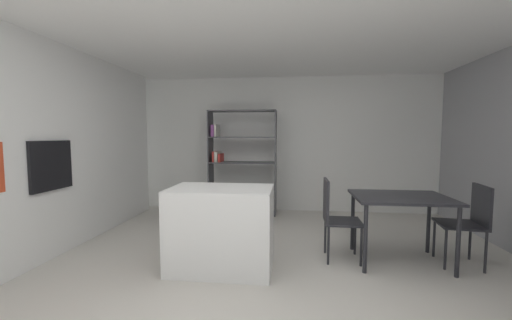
% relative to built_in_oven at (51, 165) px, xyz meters
% --- Properties ---
extents(ground_plane, '(8.65, 8.65, 0.00)m').
position_rel_built_in_oven_xyz_m(ground_plane, '(2.40, -0.38, -1.11)').
color(ground_plane, beige).
extents(ceiling_slab, '(6.30, 6.26, 0.06)m').
position_rel_built_in_oven_xyz_m(ceiling_slab, '(2.40, -0.38, 1.49)').
color(ceiling_slab, white).
rests_on(ceiling_slab, ground_plane).
extents(back_partition, '(6.30, 0.06, 2.57)m').
position_rel_built_in_oven_xyz_m(back_partition, '(2.40, 2.73, 0.18)').
color(back_partition, white).
rests_on(back_partition, ground_plane).
extents(built_in_oven, '(0.06, 0.61, 0.58)m').
position_rel_built_in_oven_xyz_m(built_in_oven, '(0.00, 0.00, 0.00)').
color(built_in_oven, black).
rests_on(built_in_oven, ground_plane).
extents(kitchen_island, '(1.10, 0.69, 0.89)m').
position_rel_built_in_oven_xyz_m(kitchen_island, '(2.03, -0.05, -0.66)').
color(kitchen_island, white).
rests_on(kitchen_island, ground_plane).
extents(open_bookshelf, '(1.24, 0.38, 1.92)m').
position_rel_built_in_oven_xyz_m(open_bookshelf, '(1.81, 2.35, -0.11)').
color(open_bookshelf, '#4C4C51').
rests_on(open_bookshelf, ground_plane).
extents(dining_table, '(1.04, 0.80, 0.77)m').
position_rel_built_in_oven_xyz_m(dining_table, '(4.02, 0.36, -0.43)').
color(dining_table, '#232328').
rests_on(dining_table, ground_plane).
extents(dining_chair_island_side, '(0.42, 0.41, 0.95)m').
position_rel_built_in_oven_xyz_m(dining_chair_island_side, '(3.28, 0.36, -0.56)').
color(dining_chair_island_side, '#232328').
rests_on(dining_chair_island_side, ground_plane).
extents(dining_chair_window_side, '(0.49, 0.48, 0.91)m').
position_rel_built_in_oven_xyz_m(dining_chair_window_side, '(4.75, 0.35, -0.57)').
color(dining_chair_window_side, '#232328').
rests_on(dining_chair_window_side, ground_plane).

